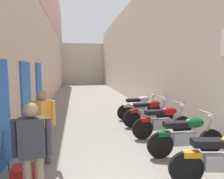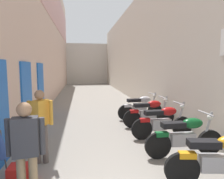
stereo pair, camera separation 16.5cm
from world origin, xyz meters
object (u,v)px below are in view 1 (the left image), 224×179
motorcycle_fourth (163,121)px  umbrella_leaning (5,145)px  plastic_crate (25,174)px  motorcycle_fifth (149,112)px  motorcycle_sixth (140,106)px  motorcycle_second (223,157)px  pedestrian_by_doorway (32,150)px  pedestrian_mid_alley (43,121)px  motorcycle_third (187,135)px

motorcycle_fourth → umbrella_leaning: bearing=-156.3°
plastic_crate → motorcycle_fourth: bearing=26.3°
motorcycle_fifth → motorcycle_sixth: bearing=90.0°
motorcycle_second → motorcycle_sixth: size_ratio=1.00×
pedestrian_by_doorway → pedestrian_mid_alley: same height
motorcycle_fifth → plastic_crate: bearing=-140.2°
motorcycle_fourth → umbrella_leaning: size_ratio=1.92×
umbrella_leaning → motorcycle_sixth: bearing=45.6°
motorcycle_second → motorcycle_fifth: same height
motorcycle_fifth → plastic_crate: motorcycle_fifth is taller
plastic_crate → pedestrian_by_doorway: bearing=-69.0°
motorcycle_sixth → pedestrian_mid_alley: bearing=-134.6°
pedestrian_mid_alley → umbrella_leaning: 0.85m
motorcycle_second → motorcycle_sixth: same height
motorcycle_third → motorcycle_sixth: 3.40m
umbrella_leaning → motorcycle_third: bearing=6.0°
motorcycle_second → pedestrian_by_doorway: 3.10m
motorcycle_second → pedestrian_mid_alley: size_ratio=1.17×
motorcycle_second → motorcycle_sixth: 4.57m
motorcycle_fourth → plastic_crate: motorcycle_fourth is taller
motorcycle_sixth → plastic_crate: size_ratio=4.19×
motorcycle_fifth → motorcycle_fourth: bearing=-90.0°
motorcycle_fifth → plastic_crate: (-3.39, -2.82, -0.36)m
motorcycle_fourth → motorcycle_third: bearing=-90.0°
motorcycle_sixth → motorcycle_fourth: bearing=-90.0°
motorcycle_fourth → pedestrian_by_doorway: (-3.07, -2.51, 0.42)m
motorcycle_fifth → pedestrian_mid_alley: pedestrian_mid_alley is taller
motorcycle_third → plastic_crate: bearing=-172.6°
motorcycle_second → motorcycle_fifth: size_ratio=0.99×
motorcycle_sixth → pedestrian_mid_alley: 4.52m
motorcycle_second → pedestrian_by_doorway: size_ratio=1.17×
motorcycle_fifth → pedestrian_mid_alley: bearing=-145.3°
motorcycle_sixth → umbrella_leaning: motorcycle_sixth is taller
motorcycle_third → motorcycle_second: bearing=-90.0°
motorcycle_second → pedestrian_by_doorway: pedestrian_by_doorway is taller
motorcycle_fifth → pedestrian_by_doorway: pedestrian_by_doorway is taller
pedestrian_mid_alley → umbrella_leaning: size_ratio=1.63×
motorcycle_third → pedestrian_by_doorway: (-3.07, -1.27, 0.42)m
motorcycle_third → motorcycle_fifth: size_ratio=1.00×
motorcycle_fourth → plastic_crate: (-3.39, -1.68, -0.36)m
motorcycle_second → motorcycle_fourth: 2.40m
motorcycle_third → pedestrian_by_doorway: size_ratio=1.18×
motorcycle_third → motorcycle_fifth: 2.38m
motorcycle_third → plastic_crate: (-3.39, -0.44, -0.36)m
motorcycle_third → umbrella_leaning: bearing=-174.0°
motorcycle_second → umbrella_leaning: (-3.72, 0.77, 0.18)m
motorcycle_third → motorcycle_fifth: bearing=90.0°
motorcycle_fourth → pedestrian_by_doorway: pedestrian_by_doorway is taller
motorcycle_third → motorcycle_fourth: 1.24m
pedestrian_mid_alley → plastic_crate: size_ratio=3.57×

